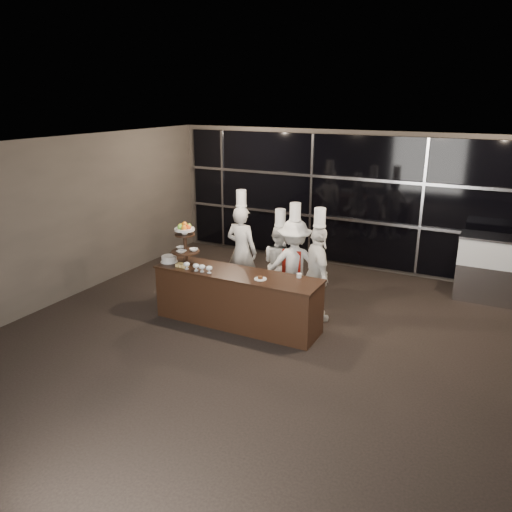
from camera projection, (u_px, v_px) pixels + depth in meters
The scene contains 14 objects.
room at pixel (260, 271), 6.48m from camera, with size 10.00×10.00×10.00m.
window_wall at pixel (364, 202), 10.66m from camera, with size 8.60×0.10×2.80m.
buffet_counter at pixel (237, 298), 8.29m from camera, with size 2.84×0.74×0.92m.
display_stand at pixel (185, 240), 8.45m from camera, with size 0.48×0.48×0.74m.
compotes at pixel (198, 266), 8.20m from camera, with size 0.55×0.11×0.12m.
layer_cake at pixel (169, 259), 8.66m from camera, with size 0.30×0.30×0.11m.
pastry_squares at pixel (182, 265), 8.42m from camera, with size 0.20×0.13×0.05m.
small_plate at pixel (260, 278), 7.85m from camera, with size 0.20×0.20×0.05m.
chef_cup at pixel (299, 276), 7.91m from camera, with size 0.08×0.08×0.07m, color white.
display_case at pixel (499, 266), 9.17m from camera, with size 1.45×0.63×1.24m.
chef_a at pixel (242, 250), 9.44m from camera, with size 0.66×0.46×2.04m.
chef_b at pixel (280, 263), 9.17m from camera, with size 0.88×0.82×1.75m.
chef_c at pixel (294, 264), 8.83m from camera, with size 1.22×1.03×1.94m.
chef_d at pixel (318, 273), 8.37m from camera, with size 0.89×1.02×1.95m.
Camera 1 is at (2.74, -5.46, 3.67)m, focal length 35.00 mm.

